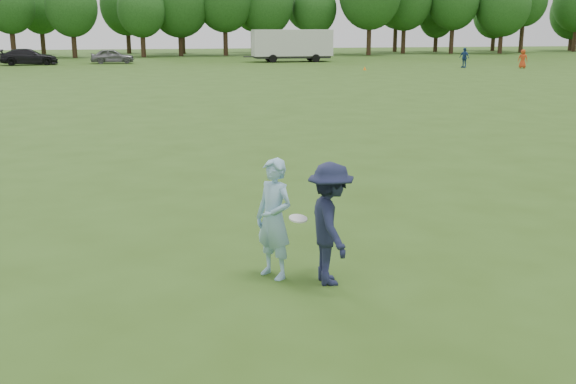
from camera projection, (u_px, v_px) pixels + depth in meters
name	position (u px, v px, depth m)	size (l,w,h in m)	color
ground	(249.00, 292.00, 9.57)	(200.00, 200.00, 0.00)	#2F4E16
thrower	(274.00, 219.00, 9.95)	(0.66, 0.43, 1.81)	#8AB8D5
defender	(330.00, 224.00, 9.72)	(1.16, 0.67, 1.80)	#1A1E39
player_far_b	(464.00, 58.00, 59.13)	(1.02, 0.43, 1.74)	navy
player_far_c	(523.00, 59.00, 58.23)	(0.80, 0.52, 1.63)	red
car_d	(29.00, 57.00, 63.02)	(2.10, 5.18, 1.50)	black
car_e	(112.00, 56.00, 65.45)	(1.66, 4.13, 1.41)	slate
field_cone	(365.00, 68.00, 56.13)	(0.28, 0.28, 0.30)	orange
disc_in_play	(298.00, 219.00, 9.74)	(0.28, 0.27, 0.09)	white
cargo_trailer	(292.00, 44.00, 68.21)	(9.00, 2.75, 3.20)	silver
treeline	(178.00, 3.00, 81.68)	(130.35, 18.39, 11.74)	#332114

